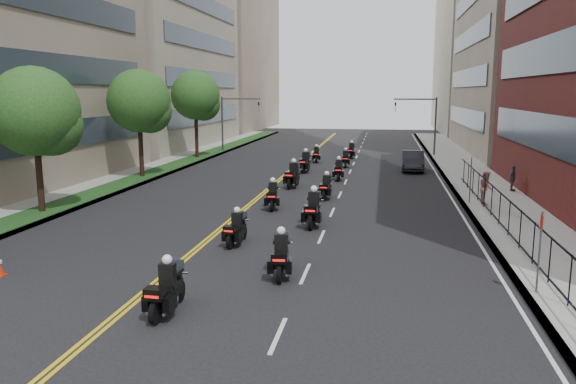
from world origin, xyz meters
The scene contains 26 objects.
ground centered at (0.00, 0.00, 0.00)m, with size 160.00×160.00×0.00m, color black.
sidewalk_right centered at (12.00, 25.00, 0.07)m, with size 4.00×90.00×0.15m, color gray.
sidewalk_left centered at (-12.00, 25.00, 0.07)m, with size 4.00×90.00×0.15m, color gray.
grass_strip centered at (-11.20, 25.00, 0.17)m, with size 2.00×90.00×0.04m, color #153A15.
building_right_tan centered at (21.48, 48.00, 15.00)m, with size 15.11×28.00×30.00m.
building_right_far centered at (21.50, 78.00, 13.00)m, with size 15.00×28.00×26.00m, color gray.
building_left_far centered at (-22.00, 78.00, 13.00)m, with size 16.00×28.00×26.00m, color #7D715B.
iron_fence centered at (11.00, 12.00, 0.90)m, with size 0.05×28.00×1.50m.
street_trees centered at (-11.05, 18.61, 5.13)m, with size 4.40×38.40×7.98m.
traffic_signal_right centered at (9.54, 42.00, 3.70)m, with size 4.09×0.20×5.60m.
traffic_signal_left centered at (-9.54, 42.00, 3.70)m, with size 4.09×0.20×5.60m.
motorcycle_0 centered at (-0.13, 0.88, 0.66)m, with size 0.53×2.27×1.68m.
motorcycle_1 centered at (2.43, 4.59, 0.67)m, with size 0.65×2.29×1.69m.
motorcycle_2 centered at (-0.07, 8.17, 0.61)m, with size 0.59×2.10×1.55m.
motorcycle_3 centered at (2.61, 11.87, 0.74)m, with size 0.59×2.54×1.87m.
motorcycle_4 centered at (0.02, 15.31, 0.66)m, with size 0.67×2.26×1.67m.
motorcycle_5 centered at (2.51, 18.64, 0.63)m, with size 0.56×2.17×1.60m.
motorcycle_6 centered at (-0.01, 22.18, 0.74)m, with size 0.72×2.53×1.87m.
motorcycle_7 centered at (2.65, 25.69, 0.66)m, with size 0.53×2.26×1.67m.
motorcycle_8 centered at (-0.19, 29.11, 0.72)m, with size 0.67×2.48×1.83m.
motorcycle_9 centered at (2.65, 32.67, 0.62)m, with size 0.51×2.14×1.58m.
motorcycle_10 centered at (-0.09, 35.41, 0.62)m, with size 0.57×2.14×1.58m.
motorcycle_11 centered at (2.77, 38.83, 0.66)m, with size 0.56×2.25×1.66m.
parked_sedan centered at (8.00, 31.45, 0.77)m, with size 1.64×4.70×1.55m, color black.
pedestrian_b centered at (11.20, 17.86, 1.03)m, with size 0.86×0.67×1.77m, color #9C6255.
pedestrian_c centered at (13.50, 22.27, 0.94)m, with size 0.92×0.38×1.57m, color #3A3B41.
Camera 1 is at (5.72, -13.20, 6.14)m, focal length 35.00 mm.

